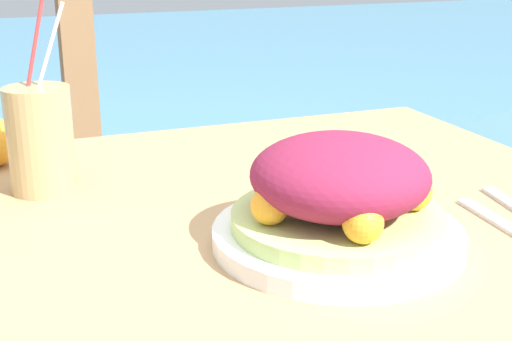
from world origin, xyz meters
TOP-DOWN VIEW (x-y plane):
  - patio_table at (0.00, 0.00)m, footprint 1.12×0.75m
  - railing_fence at (0.00, 0.81)m, footprint 2.80×0.08m
  - sea_backdrop at (0.00, 3.31)m, footprint 12.00×4.00m
  - salad_plate at (0.14, -0.15)m, footprint 0.27×0.27m
  - drink_glass at (-0.14, 0.14)m, footprint 0.09×0.08m
  - fork at (0.34, -0.18)m, footprint 0.03×0.18m

SIDE VIEW (x-z plane):
  - sea_backdrop at x=0.00m, z-range 0.00..0.40m
  - patio_table at x=0.00m, z-range 0.26..0.97m
  - fork at x=0.34m, z-range 0.71..0.72m
  - salad_plate at x=0.14m, z-range 0.70..0.82m
  - drink_glass at x=-0.14m, z-range 0.66..0.90m
  - railing_fence at x=0.00m, z-range 0.27..1.38m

